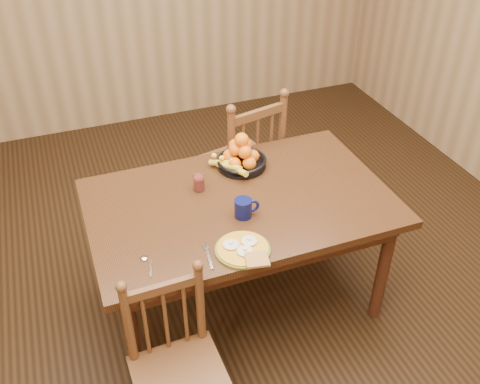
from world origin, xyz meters
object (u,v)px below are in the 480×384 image
object	(u,v)px
fruit_bowl	(240,157)
chair_near	(177,369)
coffee_mug	(244,208)
chair_far	(243,165)
dining_table	(240,212)
breakfast_plate	(243,249)

from	to	relation	value
fruit_bowl	chair_near	bearing A→B (deg)	-124.56
coffee_mug	chair_far	bearing A→B (deg)	69.25
chair_far	chair_near	distance (m)	1.57
chair_near	coffee_mug	xyz separation A→B (m)	(0.52, 0.53, 0.37)
dining_table	coffee_mug	xyz separation A→B (m)	(-0.03, -0.14, 0.14)
dining_table	coffee_mug	size ratio (longest dim) A/B	11.96
chair_near	fruit_bowl	size ratio (longest dim) A/B	2.71
breakfast_plate	fruit_bowl	size ratio (longest dim) A/B	0.92
chair_far	chair_near	world-z (taller)	chair_far
breakfast_plate	coffee_mug	bearing A→B (deg)	68.41
chair_far	fruit_bowl	size ratio (longest dim) A/B	3.20
breakfast_plate	chair_far	bearing A→B (deg)	69.05
coffee_mug	fruit_bowl	size ratio (longest dim) A/B	0.41
chair_near	chair_far	bearing A→B (deg)	56.85
chair_near	coffee_mug	size ratio (longest dim) A/B	6.56
fruit_bowl	chair_far	bearing A→B (deg)	66.67
chair_near	coffee_mug	bearing A→B (deg)	44.26
breakfast_plate	chair_near	bearing A→B (deg)	-146.07
coffee_mug	chair_near	bearing A→B (deg)	-134.30
dining_table	chair_far	distance (m)	0.74
chair_near	fruit_bowl	world-z (taller)	fruit_bowl
chair_far	dining_table	bearing A→B (deg)	54.68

